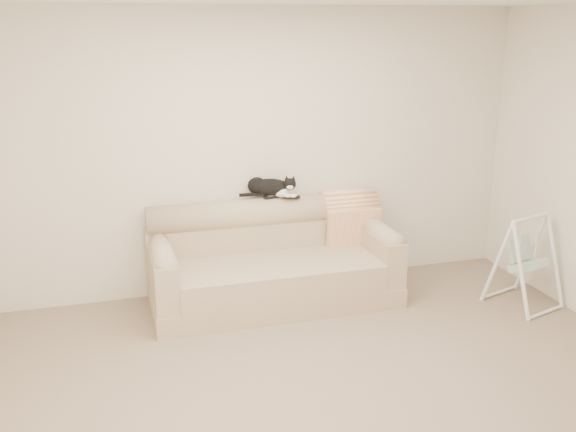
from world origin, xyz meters
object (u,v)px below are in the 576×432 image
at_px(remote_a, 273,197).
at_px(baby_swing, 525,260).
at_px(tuxedo_cat, 270,187).
at_px(sofa, 272,263).
at_px(remote_b, 291,197).

bearing_deg(remote_a, baby_swing, -25.50).
bearing_deg(tuxedo_cat, baby_swing, -25.59).
distance_m(sofa, tuxedo_cat, 0.70).
bearing_deg(baby_swing, remote_b, 153.60).
distance_m(remote_b, tuxedo_cat, 0.21).
xyz_separation_m(remote_b, baby_swing, (1.90, -0.94, -0.49)).
relative_size(remote_a, remote_b, 1.05).
bearing_deg(tuxedo_cat, remote_b, -16.55).
bearing_deg(sofa, remote_a, 72.71).
bearing_deg(tuxedo_cat, remote_a, -34.60).
bearing_deg(remote_b, baby_swing, -26.40).
xyz_separation_m(sofa, baby_swing, (2.14, -0.73, 0.07)).
height_order(remote_b, baby_swing, remote_b).
height_order(remote_a, remote_b, remote_a).
height_order(remote_a, tuxedo_cat, tuxedo_cat).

